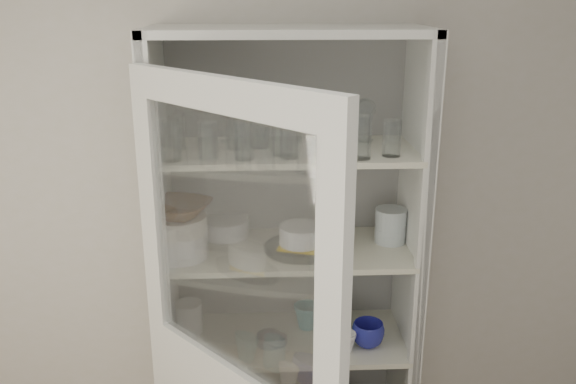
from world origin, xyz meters
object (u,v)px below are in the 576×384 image
(goblet_1, at_px, (299,118))
(measuring_cups, at_px, (269,339))
(goblet_3, at_px, (365,118))
(plate_stack_back, at_px, (225,227))
(goblet_2, at_px, (325,122))
(pantry_cabinet, at_px, (287,311))
(plate_stack_front, at_px, (180,244))
(mug_blue, at_px, (368,334))
(goblet_0, at_px, (229,120))
(terracotta_bowl, at_px, (178,209))
(mug_teal, at_px, (307,316))
(yellow_trivet, at_px, (301,244))
(white_ramekin, at_px, (301,235))
(white_canister, at_px, (189,317))
(glass_platter, at_px, (301,248))
(cream_bowl, at_px, (179,224))
(grey_bowl_stack, at_px, (391,226))
(teal_jar, at_px, (337,319))

(goblet_1, height_order, measuring_cups, goblet_1)
(goblet_3, relative_size, plate_stack_back, 0.93)
(goblet_1, relative_size, goblet_2, 1.22)
(pantry_cabinet, height_order, plate_stack_front, pantry_cabinet)
(pantry_cabinet, bearing_deg, mug_blue, -25.52)
(pantry_cabinet, xyz_separation_m, goblet_0, (-0.22, 0.03, 0.81))
(terracotta_bowl, bearing_deg, mug_teal, 15.12)
(plate_stack_front, xyz_separation_m, yellow_trivet, (0.46, 0.04, -0.03))
(pantry_cabinet, bearing_deg, white_ramekin, -62.96)
(pantry_cabinet, relative_size, goblet_2, 14.01)
(goblet_3, bearing_deg, plate_stack_back, 176.01)
(goblet_0, xyz_separation_m, goblet_1, (0.27, 0.01, 0.00))
(goblet_3, xyz_separation_m, plate_stack_front, (-0.71, -0.17, -0.44))
(mug_teal, height_order, white_canister, white_canister)
(plate_stack_front, height_order, glass_platter, plate_stack_front)
(goblet_2, relative_size, glass_platter, 0.52)
(mug_blue, bearing_deg, measuring_cups, 167.29)
(goblet_3, bearing_deg, white_ramekin, -153.22)
(cream_bowl, distance_m, measuring_cups, 0.61)
(yellow_trivet, bearing_deg, white_canister, 169.32)
(goblet_0, height_order, grey_bowl_stack, goblet_0)
(terracotta_bowl, height_order, grey_bowl_stack, terracotta_bowl)
(goblet_3, xyz_separation_m, yellow_trivet, (-0.25, -0.13, -0.47))
(pantry_cabinet, distance_m, mug_teal, 0.09)
(plate_stack_front, distance_m, measuring_cups, 0.54)
(white_ramekin, xyz_separation_m, white_canister, (-0.46, 0.09, -0.40))
(goblet_0, xyz_separation_m, plate_stack_front, (-0.19, -0.17, -0.44))
(plate_stack_front, bearing_deg, yellow_trivet, 5.15)
(pantry_cabinet, height_order, measuring_cups, pantry_cabinet)
(teal_jar, bearing_deg, mug_teal, 161.94)
(white_canister, bearing_deg, goblet_2, 4.30)
(glass_platter, relative_size, white_ramekin, 1.70)
(goblet_3, bearing_deg, grey_bowl_stack, -31.79)
(mug_blue, xyz_separation_m, white_canister, (-0.73, 0.14, 0.01))
(terracotta_bowl, relative_size, grey_bowl_stack, 1.65)
(white_ramekin, height_order, measuring_cups, white_ramekin)
(yellow_trivet, height_order, grey_bowl_stack, grey_bowl_stack)
(cream_bowl, bearing_deg, pantry_cabinet, 18.46)
(goblet_0, bearing_deg, pantry_cabinet, -8.57)
(grey_bowl_stack, bearing_deg, pantry_cabinet, 175.14)
(cream_bowl, xyz_separation_m, white_ramekin, (0.46, 0.04, -0.07))
(white_ramekin, xyz_separation_m, measuring_cups, (-0.13, -0.03, -0.44))
(goblet_2, bearing_deg, grey_bowl_stack, -14.45)
(terracotta_bowl, distance_m, yellow_trivet, 0.49)
(yellow_trivet, height_order, teal_jar, yellow_trivet)
(white_canister, bearing_deg, white_ramekin, -10.68)
(goblet_2, height_order, glass_platter, goblet_2)
(plate_stack_front, bearing_deg, white_ramekin, 5.15)
(teal_jar, bearing_deg, white_ramekin, -161.81)
(goblet_3, bearing_deg, teal_jar, -141.39)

